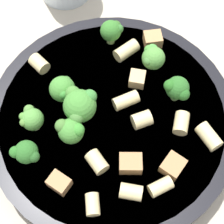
{
  "coord_description": "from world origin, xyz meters",
  "views": [
    {
      "loc": [
        -0.05,
        0.18,
        0.42
      ],
      "look_at": [
        0.0,
        0.0,
        0.05
      ],
      "focal_mm": 60.0,
      "sensor_mm": 36.0,
      "label": 1
    }
  ],
  "objects_px": {
    "rigatoni_5": "(161,187)",
    "chicken_chunk_2": "(59,183)",
    "broccoli_floret_5": "(32,119)",
    "rigatoni_8": "(181,123)",
    "chicken_chunk_3": "(137,79)",
    "rigatoni_3": "(97,162)",
    "rigatoni_1": "(39,64)",
    "rigatoni_7": "(209,134)",
    "rigatoni_4": "(126,51)",
    "chicken_chunk_1": "(173,166)",
    "rigatoni_0": "(131,192)",
    "broccoli_floret_7": "(177,89)",
    "rigatoni_9": "(142,119)",
    "rigatoni_2": "(93,204)",
    "chicken_chunk_4": "(131,164)",
    "broccoli_floret_3": "(26,153)",
    "broccoli_floret_4": "(153,57)",
    "broccoli_floret_2": "(71,131)",
    "broccoli_floret_6": "(80,106)",
    "pasta_bowl": "(112,121)",
    "broccoli_floret_0": "(112,31)",
    "broccoli_floret_1": "(63,89)",
    "rigatoni_6": "(126,100)",
    "chicken_chunk_0": "(153,40)"
  },
  "relations": [
    {
      "from": "chicken_chunk_2",
      "to": "broccoli_floret_0",
      "type": "bearing_deg",
      "value": -90.99
    },
    {
      "from": "broccoli_floret_4",
      "to": "rigatoni_6",
      "type": "bearing_deg",
      "value": 73.21
    },
    {
      "from": "rigatoni_4",
      "to": "chicken_chunk_1",
      "type": "bearing_deg",
      "value": 122.84
    },
    {
      "from": "rigatoni_4",
      "to": "broccoli_floret_4",
      "type": "bearing_deg",
      "value": 165.2
    },
    {
      "from": "broccoli_floret_7",
      "to": "broccoli_floret_2",
      "type": "bearing_deg",
      "value": 38.91
    },
    {
      "from": "broccoli_floret_7",
      "to": "chicken_chunk_4",
      "type": "bearing_deg",
      "value": 72.38
    },
    {
      "from": "broccoli_floret_1",
      "to": "broccoli_floret_2",
      "type": "height_order",
      "value": "same"
    },
    {
      "from": "broccoli_floret_2",
      "to": "rigatoni_1",
      "type": "distance_m",
      "value": 0.1
    },
    {
      "from": "broccoli_floret_1",
      "to": "rigatoni_8",
      "type": "relative_size",
      "value": 1.47
    },
    {
      "from": "rigatoni_5",
      "to": "rigatoni_9",
      "type": "height_order",
      "value": "rigatoni_9"
    },
    {
      "from": "rigatoni_8",
      "to": "chicken_chunk_4",
      "type": "relative_size",
      "value": 1.01
    },
    {
      "from": "broccoli_floret_5",
      "to": "rigatoni_5",
      "type": "distance_m",
      "value": 0.15
    },
    {
      "from": "pasta_bowl",
      "to": "broccoli_floret_6",
      "type": "height_order",
      "value": "broccoli_floret_6"
    },
    {
      "from": "rigatoni_5",
      "to": "chicken_chunk_2",
      "type": "xyz_separation_m",
      "value": [
        0.1,
        0.02,
        0.0
      ]
    },
    {
      "from": "broccoli_floret_5",
      "to": "chicken_chunk_2",
      "type": "height_order",
      "value": "broccoli_floret_5"
    },
    {
      "from": "rigatoni_0",
      "to": "rigatoni_6",
      "type": "height_order",
      "value": "same"
    },
    {
      "from": "broccoli_floret_0",
      "to": "rigatoni_9",
      "type": "height_order",
      "value": "broccoli_floret_0"
    },
    {
      "from": "rigatoni_1",
      "to": "broccoli_floret_5",
      "type": "bearing_deg",
      "value": 105.62
    },
    {
      "from": "broccoli_floret_6",
      "to": "rigatoni_5",
      "type": "height_order",
      "value": "broccoli_floret_6"
    },
    {
      "from": "rigatoni_3",
      "to": "chicken_chunk_3",
      "type": "height_order",
      "value": "rigatoni_3"
    },
    {
      "from": "broccoli_floret_0",
      "to": "rigatoni_6",
      "type": "relative_size",
      "value": 1.18
    },
    {
      "from": "rigatoni_2",
      "to": "chicken_chunk_4",
      "type": "bearing_deg",
      "value": -117.26
    },
    {
      "from": "broccoli_floret_5",
      "to": "rigatoni_7",
      "type": "xyz_separation_m",
      "value": [
        -0.19,
        -0.04,
        -0.01
      ]
    },
    {
      "from": "broccoli_floret_5",
      "to": "chicken_chunk_2",
      "type": "xyz_separation_m",
      "value": [
        -0.05,
        0.06,
        -0.01
      ]
    },
    {
      "from": "rigatoni_2",
      "to": "chicken_chunk_4",
      "type": "relative_size",
      "value": 0.91
    },
    {
      "from": "chicken_chunk_0",
      "to": "rigatoni_1",
      "type": "bearing_deg",
      "value": 29.99
    },
    {
      "from": "broccoli_floret_0",
      "to": "broccoli_floret_1",
      "type": "relative_size",
      "value": 0.96
    },
    {
      "from": "broccoli_floret_4",
      "to": "rigatoni_2",
      "type": "distance_m",
      "value": 0.18
    },
    {
      "from": "rigatoni_7",
      "to": "broccoli_floret_2",
      "type": "bearing_deg",
      "value": 16.17
    },
    {
      "from": "pasta_bowl",
      "to": "chicken_chunk_0",
      "type": "relative_size",
      "value": 13.3
    },
    {
      "from": "rigatoni_9",
      "to": "chicken_chunk_1",
      "type": "height_order",
      "value": "rigatoni_9"
    },
    {
      "from": "broccoli_floret_0",
      "to": "rigatoni_7",
      "type": "distance_m",
      "value": 0.17
    },
    {
      "from": "rigatoni_5",
      "to": "rigatoni_9",
      "type": "distance_m",
      "value": 0.08
    },
    {
      "from": "broccoli_floret_5",
      "to": "rigatoni_8",
      "type": "bearing_deg",
      "value": -164.67
    },
    {
      "from": "broccoli_floret_6",
      "to": "rigatoni_4",
      "type": "relative_size",
      "value": 1.52
    },
    {
      "from": "chicken_chunk_2",
      "to": "broccoli_floret_7",
      "type": "bearing_deg",
      "value": -125.82
    },
    {
      "from": "rigatoni_5",
      "to": "rigatoni_7",
      "type": "distance_m",
      "value": 0.08
    },
    {
      "from": "rigatoni_8",
      "to": "chicken_chunk_3",
      "type": "xyz_separation_m",
      "value": [
        0.06,
        -0.04,
        -0.0
      ]
    },
    {
      "from": "pasta_bowl",
      "to": "rigatoni_2",
      "type": "distance_m",
      "value": 0.11
    },
    {
      "from": "broccoli_floret_6",
      "to": "broccoli_floret_7",
      "type": "xyz_separation_m",
      "value": [
        -0.1,
        -0.05,
        -0.01
      ]
    },
    {
      "from": "pasta_bowl",
      "to": "rigatoni_6",
      "type": "bearing_deg",
      "value": -119.67
    },
    {
      "from": "broccoli_floret_3",
      "to": "broccoli_floret_4",
      "type": "distance_m",
      "value": 0.18
    },
    {
      "from": "chicken_chunk_1",
      "to": "chicken_chunk_0",
      "type": "bearing_deg",
      "value": -70.05
    },
    {
      "from": "broccoli_floret_7",
      "to": "rigatoni_9",
      "type": "bearing_deg",
      "value": 53.31
    },
    {
      "from": "pasta_bowl",
      "to": "rigatoni_2",
      "type": "height_order",
      "value": "rigatoni_2"
    },
    {
      "from": "broccoli_floret_2",
      "to": "broccoli_floret_7",
      "type": "xyz_separation_m",
      "value": [
        -0.1,
        -0.08,
        -0.0
      ]
    },
    {
      "from": "rigatoni_3",
      "to": "rigatoni_5",
      "type": "xyz_separation_m",
      "value": [
        -0.07,
        0.01,
        -0.0
      ]
    },
    {
      "from": "rigatoni_7",
      "to": "rigatoni_0",
      "type": "bearing_deg",
      "value": 51.5
    },
    {
      "from": "broccoli_floret_5",
      "to": "rigatoni_1",
      "type": "distance_m",
      "value": 0.08
    },
    {
      "from": "rigatoni_3",
      "to": "rigatoni_1",
      "type": "bearing_deg",
      "value": -44.5
    }
  ]
}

